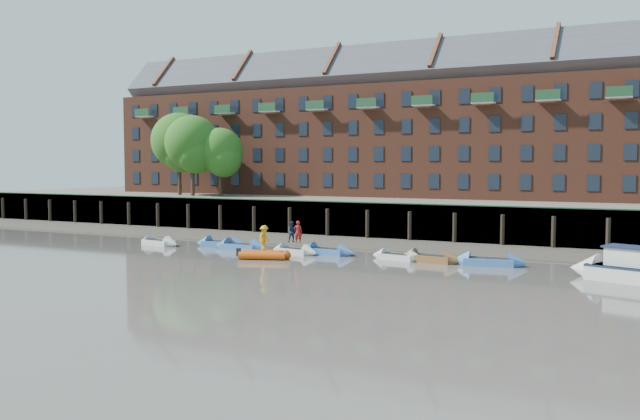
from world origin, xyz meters
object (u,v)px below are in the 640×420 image
Objects in this scene: person_rower_b at (292,232)px; rowboat_4 at (327,251)px; rowboat_2 at (241,247)px; motor_launch at (616,269)px; rowboat_6 at (431,259)px; rib_tender at (266,255)px; person_rib_crew at (264,238)px; rowboat_1 at (221,244)px; rowboat_3 at (294,251)px; rowboat_7 at (489,262)px; rowboat_0 at (158,243)px; person_rower_a at (298,232)px; rowboat_5 at (398,257)px.

rowboat_4 is at bearing -17.18° from person_rower_b.
motor_launch is (27.10, -1.90, 0.41)m from rowboat_2.
rib_tender is (-10.99, -3.63, 0.03)m from rowboat_6.
rib_tender is 1.22m from person_rib_crew.
rowboat_3 is at bearing -12.90° from rowboat_1.
rowboat_3 is at bearing 60.81° from rib_tender.
rowboat_6 is at bearing 3.84° from rowboat_2.
rowboat_7 is (21.75, -0.43, 0.02)m from rowboat_1.
rowboat_0 is at bearing -173.84° from rowboat_2.
person_rower_a is 0.94× the size of person_rib_crew.
person_rib_crew reaches higher than rowboat_1.
rowboat_4 is 1.10× the size of rowboat_5.
person_rower_b is 3.43m from person_rib_crew.
rowboat_5 is 2.70× the size of person_rower_b.
rowboat_6 reaches higher than rowboat_4.
rib_tender is (-8.60, -3.61, 0.06)m from rowboat_5.
rowboat_6 is at bearing 7.96° from motor_launch.
rowboat_1 is at bearing 129.24° from rib_tender.
person_rower_b reaches higher than rowboat_5.
rowboat_0 is 27.08m from rowboat_7.
person_rib_crew is at bearing 50.76° from person_rower_a.
rowboat_0 is 1.21× the size of rib_tender.
rowboat_3 is 14.37m from rowboat_7.
rowboat_7 is 2.88× the size of person_rib_crew.
rowboat_3 is at bearing -166.60° from rowboat_5.
person_rower_a is at bearing 54.60° from rib_tender.
rowboat_7 reaches higher than rowboat_3.
rowboat_4 is at bearing -39.20° from person_rib_crew.
person_rower_a is (-10.06, -0.54, 1.43)m from rowboat_6.
rowboat_2 is (2.52, -0.95, 0.01)m from rowboat_1.
person_rower_a is at bearing -171.39° from rowboat_6.
rowboat_7 is 8.24m from motor_launch.
rowboat_7 reaches higher than rib_tender.
person_rower_b reaches higher than rowboat_2.
rowboat_7 is (19.23, 0.52, 0.01)m from rowboat_2.
rowboat_0 is 12.46m from rib_tender.
person_rower_b reaches higher than rib_tender.
rowboat_6 is at bearing 1.75° from rowboat_4.
motor_launch is at bearing -9.82° from rowboat_1.
rowboat_3 is (4.88, -0.17, -0.03)m from rowboat_2.
rowboat_1 is 2.67× the size of person_rib_crew.
person_rower_b is (4.60, 0.02, 1.37)m from rowboat_2.
rowboat_4 is at bearing -173.42° from rowboat_5.
person_rib_crew is (-0.67, -3.22, 1.27)m from rowboat_3.
person_rower_a reaches higher than rowboat_2.
rowboat_2 is at bearing -173.29° from rowboat_6.
rowboat_3 is (12.72, 0.31, -0.01)m from rowboat_0.
person_rower_b is at bearing 66.04° from rib_tender.
person_rower_b is (-8.29, -0.27, 1.41)m from rowboat_5.
rowboat_6 is at bearing -6.39° from rowboat_1.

